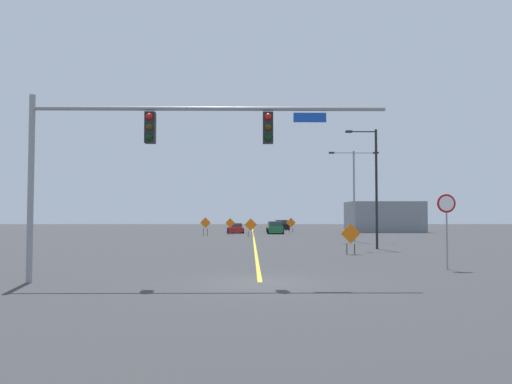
{
  "coord_description": "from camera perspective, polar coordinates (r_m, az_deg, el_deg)",
  "views": [
    {
      "loc": [
        -0.32,
        -16.96,
        2.22
      ],
      "look_at": [
        0.05,
        17.04,
        3.75
      ],
      "focal_mm": 35.88,
      "sensor_mm": 36.0,
      "label": 1
    }
  ],
  "objects": [
    {
      "name": "ground",
      "position": [
        17.11,
        0.45,
        -10.03
      ],
      "size": [
        214.45,
        214.45,
        0.0
      ],
      "primitive_type": "plane",
      "color": "#38383A"
    },
    {
      "name": "construction_sign_right_lane",
      "position": [
        52.7,
        -0.6,
        -3.73
      ],
      "size": [
        1.29,
        0.12,
        1.87
      ],
      "color": "orange",
      "rests_on": "ground"
    },
    {
      "name": "construction_sign_left_shoulder",
      "position": [
        57.46,
        -2.9,
        -3.59
      ],
      "size": [
        1.09,
        0.17,
        1.88
      ],
      "color": "orange",
      "rests_on": "ground"
    },
    {
      "name": "car_yellow_far",
      "position": [
        69.58,
        2.02,
        -3.91
      ],
      "size": [
        2.24,
        4.33,
        1.29
      ],
      "color": "gold",
      "rests_on": "ground"
    },
    {
      "name": "road_centre_stripe",
      "position": [
        76.56,
        -0.39,
        -4.24
      ],
      "size": [
        0.16,
        119.14,
        0.01
      ],
      "color": "yellow",
      "rests_on": "ground"
    },
    {
      "name": "car_green_near",
      "position": [
        60.99,
        2.16,
        -4.03
      ],
      "size": [
        1.96,
        4.09,
        1.46
      ],
      "color": "#196B38",
      "rests_on": "ground"
    },
    {
      "name": "construction_sign_left_lane",
      "position": [
        29.49,
        10.5,
        -4.75
      ],
      "size": [
        1.13,
        0.08,
        1.73
      ],
      "color": "orange",
      "rests_on": "ground"
    },
    {
      "name": "construction_sign_right_shoulder",
      "position": [
        67.34,
        3.92,
        -3.49
      ],
      "size": [
        1.27,
        0.24,
        1.85
      ],
      "color": "orange",
      "rests_on": "ground"
    },
    {
      "name": "construction_sign_median_near",
      "position": [
        55.46,
        -5.66,
        -3.55
      ],
      "size": [
        1.17,
        0.19,
        1.97
      ],
      "color": "orange",
      "rests_on": "ground"
    },
    {
      "name": "street_lamp_mid_left",
      "position": [
        34.35,
        13.01,
        1.06
      ],
      "size": [
        2.09,
        0.24,
        7.85
      ],
      "color": "black",
      "rests_on": "ground"
    },
    {
      "name": "roadside_building_east",
      "position": [
        69.82,
        14.07,
        -2.7
      ],
      "size": [
        9.47,
        6.36,
        3.96
      ],
      "color": "gray",
      "rests_on": "ground"
    },
    {
      "name": "stop_sign",
      "position": [
        22.3,
        20.48,
        -2.58
      ],
      "size": [
        0.76,
        0.07,
        3.07
      ],
      "color": "gray",
      "rests_on": "ground"
    },
    {
      "name": "street_lamp_mid_right",
      "position": [
        43.4,
        10.87,
        0.57
      ],
      "size": [
        4.16,
        0.24,
        7.57
      ],
      "color": "gray",
      "rests_on": "ground"
    },
    {
      "name": "car_red_mid",
      "position": [
        63.35,
        -2.32,
        -4.06
      ],
      "size": [
        2.21,
        4.08,
        1.2
      ],
      "color": "red",
      "rests_on": "ground"
    },
    {
      "name": "car_black_approaching",
      "position": [
        77.01,
        2.83,
        -3.73
      ],
      "size": [
        2.34,
        4.23,
        1.47
      ],
      "color": "black",
      "rests_on": "ground"
    },
    {
      "name": "traffic_signal_assembly",
      "position": [
        17.42,
        -11.29,
        5.6
      ],
      "size": [
        11.89,
        0.44,
        6.23
      ],
      "color": "gray",
      "rests_on": "ground"
    }
  ]
}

